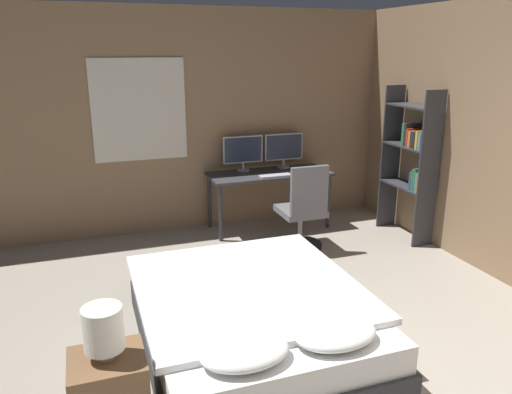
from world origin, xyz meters
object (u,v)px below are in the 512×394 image
at_px(desk, 269,179).
at_px(bookshelf, 413,156).
at_px(office_chair, 303,215).
at_px(bedside_lamp, 103,329).
at_px(monitor_right, 284,148).
at_px(keyboard, 275,176).
at_px(computer_mouse, 297,173).
at_px(bed, 252,319).
at_px(monitor_left, 243,151).

xyz_separation_m(desk, bookshelf, (1.46, -0.89, 0.37)).
height_order(desk, office_chair, office_chair).
relative_size(bedside_lamp, monitor_right, 0.62).
height_order(keyboard, bookshelf, bookshelf).
bearing_deg(office_chair, computer_mouse, 72.78).
distance_m(bed, desk, 2.73).
bearing_deg(bookshelf, keyboard, 154.92).
xyz_separation_m(desk, office_chair, (0.10, -0.80, -0.23)).
bearing_deg(monitor_left, bed, -106.69).
distance_m(keyboard, computer_mouse, 0.29).
bearing_deg(bookshelf, desk, 148.71).
relative_size(desk, monitor_left, 2.95).
relative_size(monitor_left, computer_mouse, 7.38).
xyz_separation_m(bedside_lamp, desk, (2.17, 3.06, -0.07)).
distance_m(bedside_lamp, bookshelf, 4.24).
bearing_deg(desk, bed, -113.61).
bearing_deg(office_chair, keyboard, 99.62).
height_order(desk, computer_mouse, computer_mouse).
bearing_deg(computer_mouse, bookshelf, -30.20).
height_order(bed, computer_mouse, computer_mouse).
bearing_deg(bedside_lamp, monitor_right, 53.17).
bearing_deg(office_chair, bed, -125.23).
relative_size(bedside_lamp, office_chair, 0.32).
distance_m(monitor_left, computer_mouse, 0.74).
xyz_separation_m(monitor_right, office_chair, (-0.18, -1.01, -0.57)).
distance_m(desk, office_chair, 0.84).
height_order(monitor_left, monitor_right, same).
xyz_separation_m(keyboard, office_chair, (0.10, -0.60, -0.33)).
bearing_deg(monitor_left, desk, -36.78).
distance_m(monitor_left, office_chair, 1.22).
distance_m(bed, keyboard, 2.57).
bearing_deg(monitor_left, computer_mouse, -36.14).
bearing_deg(computer_mouse, desk, 144.49).
relative_size(computer_mouse, bookshelf, 0.04).
height_order(bed, bedside_lamp, bedside_lamp).
xyz_separation_m(keyboard, computer_mouse, (0.29, 0.00, 0.01)).
height_order(monitor_left, office_chair, monitor_left).
height_order(bed, monitor_right, monitor_right).
bearing_deg(desk, bookshelf, -31.29).
height_order(keyboard, computer_mouse, computer_mouse).
relative_size(bed, desk, 1.32).
xyz_separation_m(bedside_lamp, bookshelf, (3.63, 2.17, 0.30)).
height_order(computer_mouse, office_chair, office_chair).
bearing_deg(bookshelf, monitor_left, 147.79).
xyz_separation_m(monitor_left, office_chair, (0.38, -1.01, -0.57)).
height_order(bedside_lamp, office_chair, office_chair).
height_order(monitor_left, computer_mouse, monitor_left).
bearing_deg(bedside_lamp, bed, 28.09).
height_order(office_chair, bookshelf, bookshelf).
bearing_deg(keyboard, bedside_lamp, -127.22).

